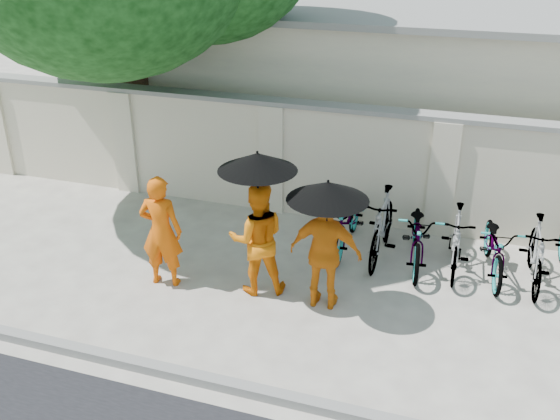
% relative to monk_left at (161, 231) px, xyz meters
% --- Properties ---
extents(ground, '(80.00, 80.00, 0.00)m').
position_rel_monk_left_xyz_m(ground, '(1.70, -0.18, -0.86)').
color(ground, '#BAB6A7').
extents(kerb, '(40.00, 0.16, 0.12)m').
position_rel_monk_left_xyz_m(kerb, '(1.70, -1.88, -0.80)').
color(kerb, slate).
rests_on(kerb, ground).
extents(compound_wall, '(20.00, 0.30, 2.00)m').
position_rel_monk_left_xyz_m(compound_wall, '(2.70, 3.02, 0.14)').
color(compound_wall, beige).
rests_on(compound_wall, ground).
extents(building_behind, '(14.00, 6.00, 3.20)m').
position_rel_monk_left_xyz_m(building_behind, '(3.70, 6.82, 0.74)').
color(building_behind, beige).
rests_on(building_behind, ground).
extents(monk_left, '(0.67, 0.49, 1.71)m').
position_rel_monk_left_xyz_m(monk_left, '(0.00, 0.00, 0.00)').
color(monk_left, '#E15707').
rests_on(monk_left, ground).
extents(monk_center, '(1.00, 0.90, 1.68)m').
position_rel_monk_left_xyz_m(monk_center, '(1.39, 0.25, -0.01)').
color(monk_center, orange).
rests_on(monk_center, ground).
extents(parasol_center, '(1.08, 1.08, 1.21)m').
position_rel_monk_left_xyz_m(parasol_center, '(1.44, 0.17, 1.18)').
color(parasol_center, black).
rests_on(parasol_center, ground).
extents(monk_right, '(1.00, 0.44, 1.69)m').
position_rel_monk_left_xyz_m(monk_right, '(2.41, 0.16, -0.01)').
color(monk_right, orange).
rests_on(monk_right, ground).
extents(parasol_right, '(1.08, 1.08, 0.96)m').
position_rel_monk_left_xyz_m(parasol_right, '(2.43, 0.08, 0.94)').
color(parasol_right, black).
rests_on(parasol_right, ground).
extents(bike_0, '(0.68, 1.87, 0.98)m').
position_rel_monk_left_xyz_m(bike_0, '(2.34, 1.91, -0.37)').
color(bike_0, '#999CAA').
rests_on(bike_0, ground).
extents(bike_1, '(0.55, 1.85, 1.11)m').
position_rel_monk_left_xyz_m(bike_1, '(2.92, 1.79, -0.30)').
color(bike_1, '#999CAA').
rests_on(bike_1, ground).
extents(bike_2, '(0.89, 1.95, 0.99)m').
position_rel_monk_left_xyz_m(bike_2, '(3.49, 1.76, -0.36)').
color(bike_2, '#999CAA').
rests_on(bike_2, ground).
extents(bike_3, '(0.54, 1.67, 0.99)m').
position_rel_monk_left_xyz_m(bike_3, '(4.06, 1.75, -0.36)').
color(bike_3, '#999CAA').
rests_on(bike_3, ground).
extents(bike_4, '(0.85, 1.85, 0.94)m').
position_rel_monk_left_xyz_m(bike_4, '(4.64, 1.80, -0.39)').
color(bike_4, '#999CAA').
rests_on(bike_4, ground).
extents(bike_5, '(0.52, 1.68, 1.00)m').
position_rel_monk_left_xyz_m(bike_5, '(5.21, 1.70, -0.36)').
color(bike_5, '#999CAA').
rests_on(bike_5, ground).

